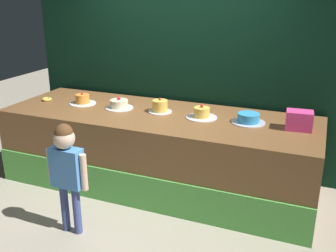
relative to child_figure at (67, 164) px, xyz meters
The scene contains 11 objects.
ground_plane 1.01m from the child_figure, 58.62° to the left, with size 12.00×12.00×0.00m, color #ADA38E.
stage_platform 1.30m from the child_figure, 72.85° to the left, with size 3.60×1.23×0.89m.
curtain_backdrop 2.08m from the child_figure, 78.98° to the left, with size 4.07×0.08×2.86m, color black.
child_figure is the anchor object (origin of this frame).
pink_box 2.31m from the child_figure, 33.87° to the left, with size 0.26×0.18×0.19m, color #F04194.
donut 1.67m from the child_figure, 134.19° to the left, with size 0.12×0.12×0.03m, color #F2BF4C.
cake_far_left 1.41m from the child_figure, 117.56° to the left, with size 0.32×0.32×0.15m.
cake_left 1.27m from the child_figure, 96.23° to the left, with size 0.33×0.33×0.14m.
cake_center 1.36m from the child_figure, 73.85° to the left, with size 0.27×0.27×0.17m.
cake_right 1.56m from the child_figure, 55.15° to the left, with size 0.34×0.34×0.15m.
cake_far_right 1.92m from the child_figure, 42.94° to the left, with size 0.36×0.36×0.10m.
Camera 1 is at (1.71, -3.23, 2.22)m, focal length 41.34 mm.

